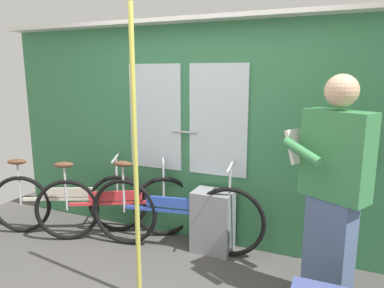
{
  "coord_description": "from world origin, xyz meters",
  "views": [
    {
      "loc": [
        1.3,
        -2.08,
        1.75
      ],
      "look_at": [
        0.03,
        0.83,
        1.11
      ],
      "focal_mm": 33.47,
      "sensor_mm": 36.0,
      "label": 1
    }
  ],
  "objects_px": {
    "trash_bin_by_wall": "(213,221)",
    "handrail_pole": "(135,162)",
    "bicycle_near_door": "(115,206)",
    "bicycle_leaning_behind": "(174,215)",
    "passenger_reading_newspaper": "(333,188)",
    "bicycle_by_pole": "(69,202)"
  },
  "relations": [
    {
      "from": "bicycle_leaning_behind",
      "to": "trash_bin_by_wall",
      "type": "relative_size",
      "value": 2.84
    },
    {
      "from": "bicycle_leaning_behind",
      "to": "bicycle_by_pole",
      "type": "distance_m",
      "value": 1.25
    },
    {
      "from": "trash_bin_by_wall",
      "to": "handrail_pole",
      "type": "height_order",
      "value": "handrail_pole"
    },
    {
      "from": "bicycle_by_pole",
      "to": "trash_bin_by_wall",
      "type": "distance_m",
      "value": 1.62
    },
    {
      "from": "bicycle_near_door",
      "to": "bicycle_by_pole",
      "type": "distance_m",
      "value": 0.56
    },
    {
      "from": "passenger_reading_newspaper",
      "to": "trash_bin_by_wall",
      "type": "bearing_deg",
      "value": 7.14
    },
    {
      "from": "bicycle_leaning_behind",
      "to": "passenger_reading_newspaper",
      "type": "distance_m",
      "value": 1.56
    },
    {
      "from": "bicycle_leaning_behind",
      "to": "handrail_pole",
      "type": "relative_size",
      "value": 0.79
    },
    {
      "from": "bicycle_near_door",
      "to": "bicycle_leaning_behind",
      "type": "bearing_deg",
      "value": -28.57
    },
    {
      "from": "bicycle_leaning_behind",
      "to": "bicycle_near_door",
      "type": "bearing_deg",
      "value": 170.49
    },
    {
      "from": "passenger_reading_newspaper",
      "to": "handrail_pole",
      "type": "relative_size",
      "value": 0.79
    },
    {
      "from": "bicycle_leaning_behind",
      "to": "trash_bin_by_wall",
      "type": "distance_m",
      "value": 0.39
    },
    {
      "from": "bicycle_leaning_behind",
      "to": "bicycle_by_pole",
      "type": "xyz_separation_m",
      "value": [
        -1.25,
        -0.09,
        -0.02
      ]
    },
    {
      "from": "bicycle_near_door",
      "to": "bicycle_by_pole",
      "type": "bearing_deg",
      "value": 159.62
    },
    {
      "from": "trash_bin_by_wall",
      "to": "handrail_pole",
      "type": "relative_size",
      "value": 0.28
    },
    {
      "from": "bicycle_leaning_behind",
      "to": "handrail_pole",
      "type": "height_order",
      "value": "handrail_pole"
    },
    {
      "from": "bicycle_near_door",
      "to": "bicycle_by_pole",
      "type": "height_order",
      "value": "bicycle_near_door"
    },
    {
      "from": "bicycle_near_door",
      "to": "trash_bin_by_wall",
      "type": "relative_size",
      "value": 2.41
    },
    {
      "from": "passenger_reading_newspaper",
      "to": "bicycle_by_pole",
      "type": "bearing_deg",
      "value": 24.86
    },
    {
      "from": "bicycle_leaning_behind",
      "to": "bicycle_by_pole",
      "type": "relative_size",
      "value": 1.12
    },
    {
      "from": "bicycle_leaning_behind",
      "to": "passenger_reading_newspaper",
      "type": "bearing_deg",
      "value": -21.29
    },
    {
      "from": "bicycle_near_door",
      "to": "trash_bin_by_wall",
      "type": "height_order",
      "value": "bicycle_near_door"
    }
  ]
}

